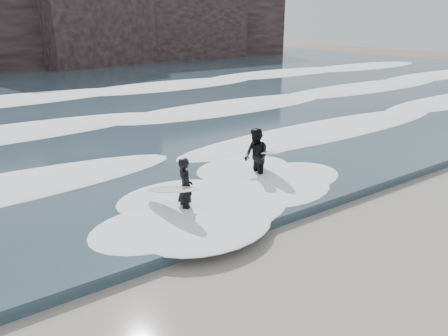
% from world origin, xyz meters
% --- Properties ---
extents(ground, '(120.00, 120.00, 0.00)m').
position_xyz_m(ground, '(0.00, 0.00, 0.00)').
color(ground, brown).
rests_on(ground, ground).
extents(sea, '(90.00, 52.00, 0.30)m').
position_xyz_m(sea, '(0.00, 29.00, 0.15)').
color(sea, '#273A47').
rests_on(sea, ground).
extents(foam_near, '(60.00, 3.20, 0.20)m').
position_xyz_m(foam_near, '(0.00, 9.00, 0.40)').
color(foam_near, white).
rests_on(foam_near, sea).
extents(foam_mid, '(60.00, 4.00, 0.24)m').
position_xyz_m(foam_mid, '(0.00, 16.00, 0.42)').
color(foam_mid, white).
rests_on(foam_mid, sea).
extents(foam_far, '(60.00, 4.80, 0.30)m').
position_xyz_m(foam_far, '(0.00, 25.00, 0.45)').
color(foam_far, white).
rests_on(foam_far, sea).
extents(surfer_left, '(1.16, 2.23, 1.75)m').
position_xyz_m(surfer_left, '(-2.36, 5.01, 0.88)').
color(surfer_left, black).
rests_on(surfer_left, ground).
extents(surfer_right, '(1.38, 2.27, 1.89)m').
position_xyz_m(surfer_right, '(1.02, 5.90, 0.95)').
color(surfer_right, black).
rests_on(surfer_right, ground).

